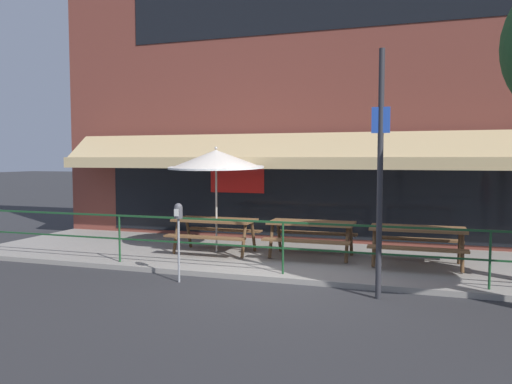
{
  "coord_description": "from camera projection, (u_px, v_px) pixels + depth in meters",
  "views": [
    {
      "loc": [
        2.34,
        -8.41,
        2.22
      ],
      "look_at": [
        -0.94,
        1.6,
        1.5
      ],
      "focal_mm": 35.0,
      "sensor_mm": 36.0,
      "label": 1
    }
  ],
  "objects": [
    {
      "name": "parking_meter_near",
      "position": [
        178.0,
        218.0,
        8.84
      ],
      "size": [
        0.15,
        0.16,
        1.42
      ],
      "color": "gray",
      "rests_on": "ground"
    },
    {
      "name": "picnic_table_right",
      "position": [
        417.0,
        235.0,
        9.76
      ],
      "size": [
        1.8,
        1.42,
        0.76
      ],
      "color": "brown",
      "rests_on": "patio_deck"
    },
    {
      "name": "patio_railing",
      "position": [
        283.0,
        236.0,
        9.08
      ],
      "size": [
        13.84,
        0.04,
        0.97
      ],
      "color": "#194723",
      "rests_on": "patio_deck"
    },
    {
      "name": "ground_plane",
      "position": [
        278.0,
        283.0,
        8.85
      ],
      "size": [
        120.0,
        120.0,
        0.0
      ],
      "primitive_type": "plane",
      "color": "#2D2D30"
    },
    {
      "name": "patio_deck",
      "position": [
        303.0,
        259.0,
        10.74
      ],
      "size": [
        15.0,
        4.0,
        0.1
      ],
      "primitive_type": "cube",
      "color": "gray",
      "rests_on": "ground"
    },
    {
      "name": "restaurant_building",
      "position": [
        324.0,
        76.0,
        12.56
      ],
      "size": [
        15.0,
        1.6,
        8.62
      ],
      "color": "brown",
      "rests_on": "ground"
    },
    {
      "name": "picnic_table_left",
      "position": [
        215.0,
        226.0,
        11.11
      ],
      "size": [
        1.8,
        1.42,
        0.76
      ],
      "color": "brown",
      "rests_on": "patio_deck"
    },
    {
      "name": "picnic_table_centre",
      "position": [
        311.0,
        229.0,
        10.61
      ],
      "size": [
        1.8,
        1.42,
        0.76
      ],
      "color": "brown",
      "rests_on": "patio_deck"
    },
    {
      "name": "street_sign_pole",
      "position": [
        380.0,
        172.0,
        7.74
      ],
      "size": [
        0.28,
        0.09,
        3.89
      ],
      "color": "#2D2D33",
      "rests_on": "ground"
    },
    {
      "name": "patio_umbrella_left",
      "position": [
        216.0,
        160.0,
        11.1
      ],
      "size": [
        2.14,
        2.14,
        2.38
      ],
      "color": "#B7B2A8",
      "rests_on": "patio_deck"
    }
  ]
}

